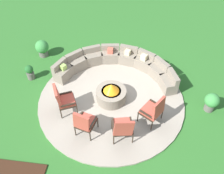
{
  "coord_description": "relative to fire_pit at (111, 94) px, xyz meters",
  "views": [
    {
      "loc": [
        0.74,
        -5.61,
        6.41
      ],
      "look_at": [
        0.0,
        0.2,
        0.45
      ],
      "focal_mm": 39.86,
      "sensor_mm": 36.0,
      "label": 1
    }
  ],
  "objects": [
    {
      "name": "ground_plane",
      "position": [
        0.0,
        0.0,
        -0.33
      ],
      "size": [
        24.0,
        24.0,
        0.0
      ],
      "primitive_type": "plane",
      "color": "#2D6B28"
    },
    {
      "name": "patio_circle",
      "position": [
        0.0,
        0.0,
        -0.3
      ],
      "size": [
        4.95,
        4.95,
        0.06
      ],
      "primitive_type": "cylinder",
      "color": "#9E9384",
      "rests_on": "ground_plane"
    },
    {
      "name": "lounge_chair_front_left",
      "position": [
        -1.42,
        -0.69,
        0.29
      ],
      "size": [
        0.76,
        0.77,
        1.09
      ],
      "rotation": [
        0.0,
        0.0,
        5.16
      ],
      "color": "#2D2319",
      "rests_on": "patio_circle"
    },
    {
      "name": "potted_plant_2",
      "position": [
        3.25,
        0.01,
        0.06
      ],
      "size": [
        0.47,
        0.47,
        0.69
      ],
      "color": "#605B56",
      "rests_on": "ground_plane"
    },
    {
      "name": "fire_pit",
      "position": [
        0.0,
        0.0,
        0.0
      ],
      "size": [
        1.01,
        1.01,
        0.7
      ],
      "color": "gray",
      "rests_on": "patio_circle"
    },
    {
      "name": "lounge_chair_front_right",
      "position": [
        -0.59,
        -1.47,
        0.28
      ],
      "size": [
        0.65,
        0.7,
        1.08
      ],
      "rotation": [
        0.0,
        0.0,
        6.02
      ],
      "color": "#2D2319",
      "rests_on": "patio_circle"
    },
    {
      "name": "potted_plant_1",
      "position": [
        -3.08,
        2.1,
        0.06
      ],
      "size": [
        0.53,
        0.53,
        0.71
      ],
      "color": "#605B56",
      "rests_on": "ground_plane"
    },
    {
      "name": "potted_plant_0",
      "position": [
        -3.11,
        0.72,
        -0.02
      ],
      "size": [
        0.3,
        0.3,
        0.59
      ],
      "color": "#605B56",
      "rests_on": "ground_plane"
    },
    {
      "name": "curved_stone_bench",
      "position": [
        0.03,
        1.52,
        0.01
      ],
      "size": [
        4.46,
        1.95,
        0.68
      ],
      "color": "gray",
      "rests_on": "patio_circle"
    },
    {
      "name": "lounge_chair_back_left",
      "position": [
        0.52,
        -1.49,
        0.26
      ],
      "size": [
        0.71,
        0.71,
        1.02
      ],
      "rotation": [
        0.0,
        0.0,
        6.51
      ],
      "color": "#2D2319",
      "rests_on": "patio_circle"
    },
    {
      "name": "lounge_chair_back_right",
      "position": [
        1.39,
        -0.75,
        0.28
      ],
      "size": [
        0.8,
        0.82,
        1.05
      ],
      "rotation": [
        0.0,
        0.0,
        7.28
      ],
      "color": "#2D2319",
      "rests_on": "patio_circle"
    }
  ]
}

